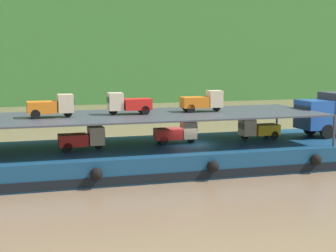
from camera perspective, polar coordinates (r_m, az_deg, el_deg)
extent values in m
plane|color=#7F664C|center=(35.70, 2.10, -4.22)|extent=(400.00, 400.00, 0.00)
cube|color=navy|center=(35.55, 2.10, -3.03)|extent=(33.83, 8.39, 1.50)
cube|color=black|center=(31.77, 4.61, -5.06)|extent=(33.16, 0.06, 0.50)
sphere|color=black|center=(29.69, -7.51, -5.01)|extent=(0.70, 0.70, 0.70)
sphere|color=black|center=(31.49, 4.75, -4.25)|extent=(0.70, 0.70, 0.70)
sphere|color=black|center=(34.55, 15.24, -3.44)|extent=(0.70, 0.70, 0.70)
cube|color=#1E4C99|center=(39.27, 15.06, 1.18)|extent=(2.09, 2.26, 2.00)
cube|color=#192833|center=(38.66, 13.82, 1.65)|extent=(0.13, 1.84, 0.60)
cylinder|color=black|center=(40.45, 14.67, -0.20)|extent=(1.01, 0.32, 1.00)
cylinder|color=black|center=(38.81, 16.33, -0.57)|extent=(1.01, 0.32, 1.00)
cylinder|color=#383D47|center=(42.06, 11.34, 0.88)|extent=(0.16, 0.16, 2.00)
cylinder|color=#383D47|center=(35.76, 17.00, -0.46)|extent=(0.16, 0.16, 2.00)
cube|color=#383D47|center=(34.10, -3.92, 1.09)|extent=(24.63, 7.59, 0.10)
cube|color=red|center=(33.28, -9.93, -1.46)|extent=(1.72, 1.23, 0.70)
cube|color=#C6B793|center=(33.47, -7.56, -1.01)|extent=(0.92, 1.02, 1.10)
cube|color=#19232D|center=(33.55, -6.78, -0.79)|extent=(0.05, 0.85, 0.38)
cylinder|color=black|center=(33.59, -7.29, -1.93)|extent=(0.56, 0.15, 0.56)
cylinder|color=black|center=(32.77, -10.47, -2.23)|extent=(0.56, 0.15, 0.56)
cylinder|color=black|center=(33.80, -10.71, -1.94)|extent=(0.56, 0.15, 0.56)
cube|color=red|center=(35.31, -0.02, -0.83)|extent=(1.76, 1.28, 0.70)
cube|color=#C6B793|center=(35.65, 2.17, -0.43)|extent=(0.95, 1.04, 1.10)
cube|color=#19232D|center=(35.77, 2.89, -0.23)|extent=(0.08, 0.85, 0.38)
cylinder|color=black|center=(35.77, 2.39, -1.30)|extent=(0.57, 0.17, 0.56)
cylinder|color=black|center=(34.76, -0.44, -1.55)|extent=(0.57, 0.17, 0.56)
cylinder|color=black|center=(35.77, -0.85, -1.29)|extent=(0.57, 0.17, 0.56)
cube|color=gold|center=(38.01, 10.17, -0.35)|extent=(1.74, 1.25, 0.70)
cube|color=beige|center=(37.32, 8.30, -0.15)|extent=(0.93, 1.03, 1.10)
cube|color=#19232D|center=(37.10, 7.66, -0.01)|extent=(0.07, 0.85, 0.38)
cylinder|color=black|center=(37.33, 8.08, -0.99)|extent=(0.56, 0.16, 0.56)
cylinder|color=black|center=(38.71, 10.30, -0.74)|extent=(0.56, 0.16, 0.56)
cylinder|color=black|center=(37.80, 11.08, -0.96)|extent=(0.56, 0.16, 0.56)
cube|color=orange|center=(33.21, -13.11, 1.92)|extent=(1.70, 1.20, 0.70)
cube|color=#C6B793|center=(33.32, -10.71, 2.35)|extent=(0.90, 1.00, 1.10)
cube|color=#19232D|center=(33.37, -9.92, 2.56)|extent=(0.04, 0.85, 0.38)
cylinder|color=black|center=(33.39, -10.44, 1.42)|extent=(0.56, 0.14, 0.56)
cylinder|color=black|center=(32.69, -13.72, 1.20)|extent=(0.56, 0.14, 0.56)
cylinder|color=black|center=(33.75, -13.83, 1.39)|extent=(0.56, 0.14, 0.56)
cube|color=red|center=(34.44, -3.24, 2.30)|extent=(1.74, 1.25, 0.70)
cube|color=beige|center=(34.16, -5.54, 2.57)|extent=(0.93, 1.03, 1.10)
cube|color=#19232D|center=(34.08, -6.32, 2.73)|extent=(0.07, 0.85, 0.38)
cylinder|color=black|center=(34.19, -5.77, 1.64)|extent=(0.56, 0.16, 0.56)
cylinder|color=black|center=(35.08, -2.78, 1.82)|extent=(0.56, 0.16, 0.56)
cylinder|color=black|center=(34.05, -2.39, 1.65)|extent=(0.56, 0.16, 0.56)
cube|color=orange|center=(35.81, 2.77, 2.50)|extent=(1.76, 1.28, 0.70)
cube|color=beige|center=(36.22, 4.90, 2.86)|extent=(0.95, 1.04, 1.10)
cube|color=#19232D|center=(36.37, 5.60, 3.04)|extent=(0.08, 0.85, 0.38)
cylinder|color=black|center=(36.32, 5.11, 2.00)|extent=(0.57, 0.17, 0.56)
cylinder|color=black|center=(35.22, 2.40, 1.85)|extent=(0.57, 0.17, 0.56)
cylinder|color=black|center=(36.23, 1.92, 2.01)|extent=(0.57, 0.17, 0.56)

